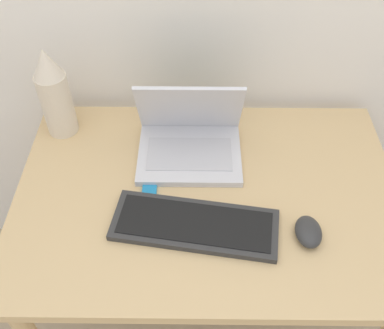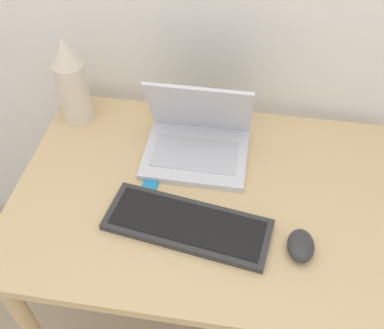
{
  "view_description": "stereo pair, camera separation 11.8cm",
  "coord_description": "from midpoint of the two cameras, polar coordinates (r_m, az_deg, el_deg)",
  "views": [
    {
      "loc": [
        -0.04,
        -0.43,
        1.73
      ],
      "look_at": [
        -0.04,
        0.38,
        0.87
      ],
      "focal_mm": 42.0,
      "sensor_mm": 36.0,
      "label": 1
    },
    {
      "loc": [
        0.08,
        -0.42,
        1.73
      ],
      "look_at": [
        -0.04,
        0.38,
        0.87
      ],
      "focal_mm": 42.0,
      "sensor_mm": 36.0,
      "label": 2
    }
  ],
  "objects": [
    {
      "name": "mouse",
      "position": [
        1.16,
        11.77,
        -8.54
      ],
      "size": [
        0.07,
        0.1,
        0.04
      ],
      "color": "#2D2D2D",
      "rests_on": "desk"
    },
    {
      "name": "mp3_player",
      "position": [
        1.25,
        -8.13,
        -3.59
      ],
      "size": [
        0.04,
        0.06,
        0.01
      ],
      "color": "#1E7FB7",
      "rests_on": "desk"
    },
    {
      "name": "laptop",
      "position": [
        1.32,
        -2.87,
        3.26
      ],
      "size": [
        0.3,
        0.24,
        0.24
      ],
      "color": "silver",
      "rests_on": "desk"
    },
    {
      "name": "desk",
      "position": [
        1.33,
        -0.66,
        -6.61
      ],
      "size": [
        1.07,
        0.73,
        0.77
      ],
      "color": "tan",
      "rests_on": "ground_plane"
    },
    {
      "name": "vase",
      "position": [
        1.41,
        -19.45,
        8.44
      ],
      "size": [
        0.09,
        0.09,
        0.29
      ],
      "color": "beige",
      "rests_on": "desk"
    },
    {
      "name": "keyboard",
      "position": [
        1.17,
        -2.55,
        -7.82
      ],
      "size": [
        0.44,
        0.22,
        0.02
      ],
      "color": "#2D2D2D",
      "rests_on": "desk"
    }
  ]
}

